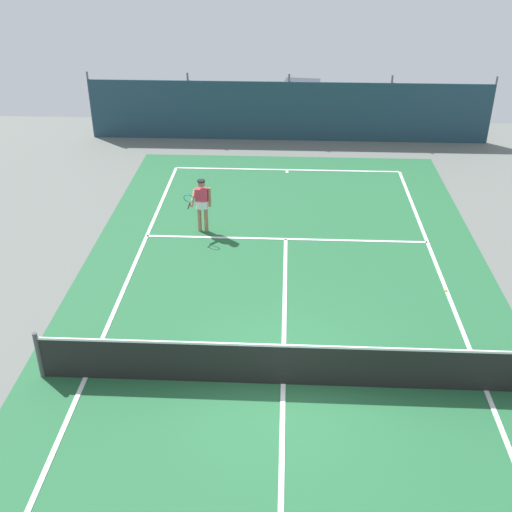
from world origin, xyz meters
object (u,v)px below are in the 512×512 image
(tennis_net, at_px, (284,364))
(parked_car, at_px, (301,102))
(tennis_player, at_px, (202,202))
(tennis_ball_near_player, at_px, (446,291))

(tennis_net, height_order, parked_car, parked_car)
(tennis_net, xyz_separation_m, tennis_player, (-2.49, 6.80, 0.45))
(tennis_ball_near_player, bearing_deg, parked_car, 103.95)
(tennis_ball_near_player, distance_m, parked_car, 14.72)
(tennis_net, xyz_separation_m, tennis_ball_near_player, (4.08, 3.74, -0.48))
(parked_car, bearing_deg, tennis_net, -84.71)
(tennis_player, bearing_deg, tennis_net, 116.67)
(tennis_player, height_order, tennis_ball_near_player, tennis_player)
(tennis_player, xyz_separation_m, tennis_ball_near_player, (6.57, -3.06, -0.93))
(tennis_player, distance_m, parked_car, 11.60)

